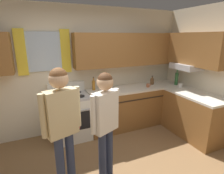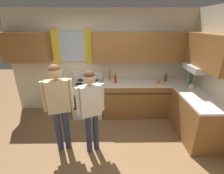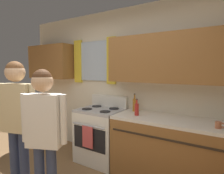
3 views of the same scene
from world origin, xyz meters
TOP-DOWN VIEW (x-y plane):
  - back_wall_unit at (0.07, 1.82)m, footprint 4.60×0.42m
  - stove_oven at (-0.35, 1.54)m, footprint 0.74×0.67m
  - bottle_sauce_red at (0.35, 1.47)m, footprint 0.06×0.06m
  - bottle_oil_amber at (0.21, 1.70)m, footprint 0.06×0.06m
  - cup_terracotta at (1.40, 1.43)m, footprint 0.11×0.07m
  - adult_left at (-0.66, 0.27)m, footprint 0.50×0.26m
  - adult_in_plaid at (-0.11, 0.23)m, footprint 0.46×0.28m

SIDE VIEW (x-z plane):
  - stove_oven at x=-0.35m, z-range -0.08..1.02m
  - cup_terracotta at x=1.40m, z-range 0.90..0.98m
  - adult_in_plaid at x=-0.11m, z-range 0.20..1.78m
  - bottle_sauce_red at x=0.35m, z-range 0.87..1.12m
  - bottle_oil_amber at x=0.21m, z-range 0.87..1.15m
  - adult_left at x=-0.66m, z-range 0.22..1.88m
  - back_wall_unit at x=0.07m, z-range 0.17..2.77m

